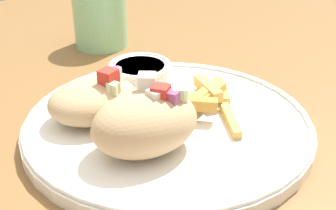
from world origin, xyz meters
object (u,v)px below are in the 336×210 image
(pita_sandwich_far, at_px, (94,100))
(fries_pile, at_px, (206,98))
(pita_sandwich_near, at_px, (146,122))
(water_glass, at_px, (100,19))
(plate, at_px, (168,124))
(sauce_ramekin, at_px, (140,73))

(pita_sandwich_far, xyz_separation_m, fries_pile, (0.11, -0.06, -0.01))
(pita_sandwich_near, distance_m, water_glass, 0.34)
(water_glass, bearing_deg, plate, -107.22)
(pita_sandwich_near, bearing_deg, fries_pile, 23.02)
(pita_sandwich_near, height_order, water_glass, water_glass)
(plate, relative_size, sauce_ramekin, 4.04)
(sauce_ramekin, bearing_deg, pita_sandwich_far, -157.48)
(sauce_ramekin, bearing_deg, fries_pile, -74.26)
(pita_sandwich_near, distance_m, sauce_ramekin, 0.15)
(water_glass, bearing_deg, pita_sandwich_far, -123.01)
(fries_pile, distance_m, water_glass, 0.28)
(pita_sandwich_near, bearing_deg, water_glass, 73.65)
(fries_pile, bearing_deg, plate, 177.85)
(plate, xyz_separation_m, pita_sandwich_far, (-0.06, 0.05, 0.03))
(pita_sandwich_far, relative_size, fries_pile, 0.96)
(pita_sandwich_near, relative_size, sauce_ramekin, 1.50)
(fries_pile, relative_size, sauce_ramekin, 1.48)
(fries_pile, xyz_separation_m, sauce_ramekin, (-0.03, 0.09, 0.01))
(water_glass, bearing_deg, sauce_ramekin, -107.14)
(fries_pile, relative_size, water_glass, 1.20)
(sauce_ramekin, bearing_deg, water_glass, 72.86)
(pita_sandwich_near, distance_m, pita_sandwich_far, 0.09)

